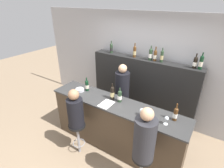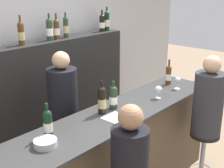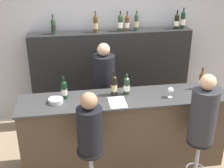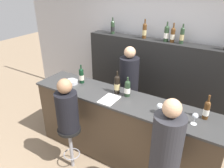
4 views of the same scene
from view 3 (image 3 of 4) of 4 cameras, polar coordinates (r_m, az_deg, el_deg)
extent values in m
cube|color=#B2B2B7|center=(5.25, -0.57, 7.12)|extent=(6.40, 0.05, 2.60)
cube|color=#473828|center=(4.32, 2.25, -8.85)|extent=(2.72, 0.55, 1.03)
cube|color=#333333|center=(4.05, 2.37, -2.65)|extent=(2.76, 0.59, 0.03)
cube|color=black|center=(5.22, -0.19, 1.13)|extent=(2.59, 0.28, 1.60)
cylinder|color=black|center=(4.02, -8.71, -1.30)|extent=(0.07, 0.07, 0.20)
cylinder|color=beige|center=(4.03, -8.70, -1.42)|extent=(0.07, 0.07, 0.08)
sphere|color=black|center=(3.98, -8.81, 0.02)|extent=(0.07, 0.07, 0.07)
cylinder|color=black|center=(3.95, -8.86, 0.73)|extent=(0.02, 0.02, 0.08)
cylinder|color=black|center=(4.06, 0.38, -0.51)|extent=(0.08, 0.08, 0.23)
cylinder|color=tan|center=(4.06, 0.38, -0.66)|extent=(0.08, 0.08, 0.09)
sphere|color=black|center=(4.01, 0.38, 0.98)|extent=(0.08, 0.08, 0.08)
cylinder|color=black|center=(3.98, 0.39, 1.74)|extent=(0.02, 0.02, 0.09)
cylinder|color=#233823|center=(4.09, 2.67, -0.57)|extent=(0.08, 0.08, 0.20)
cylinder|color=white|center=(4.10, 2.67, -0.70)|extent=(0.08, 0.08, 0.08)
sphere|color=#233823|center=(4.05, 2.70, 0.67)|extent=(0.08, 0.08, 0.08)
cylinder|color=#233823|center=(4.03, 2.72, 1.36)|extent=(0.02, 0.02, 0.07)
cylinder|color=#4C2D14|center=(4.40, 16.01, 0.37)|extent=(0.07, 0.07, 0.20)
cylinder|color=white|center=(4.41, 16.00, 0.25)|extent=(0.07, 0.07, 0.08)
sphere|color=#4C2D14|center=(4.36, 16.17, 1.56)|extent=(0.07, 0.07, 0.07)
cylinder|color=#4C2D14|center=(4.34, 16.27, 2.32)|extent=(0.02, 0.02, 0.10)
cylinder|color=#233823|center=(4.87, -10.65, 10.15)|extent=(0.07, 0.07, 0.20)
cylinder|color=black|center=(4.88, -10.64, 10.04)|extent=(0.07, 0.07, 0.08)
sphere|color=#233823|center=(4.85, -10.75, 11.31)|extent=(0.07, 0.07, 0.07)
cylinder|color=#233823|center=(4.84, -10.80, 11.94)|extent=(0.02, 0.02, 0.08)
cylinder|color=#4C2D14|center=(4.89, -3.02, 10.72)|extent=(0.07, 0.07, 0.22)
cylinder|color=tan|center=(4.89, -3.02, 10.60)|extent=(0.07, 0.07, 0.09)
sphere|color=#4C2D14|center=(4.86, -3.05, 12.00)|extent=(0.07, 0.07, 0.07)
cylinder|color=#4C2D14|center=(4.85, -3.07, 12.68)|extent=(0.02, 0.02, 0.09)
cylinder|color=#233823|center=(4.94, 1.55, 10.89)|extent=(0.08, 0.08, 0.22)
cylinder|color=white|center=(4.95, 1.55, 10.76)|extent=(0.08, 0.08, 0.09)
sphere|color=#233823|center=(4.92, 1.57, 12.13)|extent=(0.08, 0.08, 0.08)
cylinder|color=#233823|center=(4.91, 1.58, 12.78)|extent=(0.02, 0.02, 0.08)
cylinder|color=#4C2D14|center=(4.97, 2.77, 10.84)|extent=(0.07, 0.07, 0.20)
cylinder|color=beige|center=(4.97, 2.77, 10.72)|extent=(0.07, 0.07, 0.08)
sphere|color=#4C2D14|center=(4.94, 2.80, 11.98)|extent=(0.07, 0.07, 0.07)
cylinder|color=#4C2D14|center=(4.93, 2.81, 12.67)|extent=(0.02, 0.02, 0.09)
cylinder|color=#233823|center=(4.99, 4.47, 11.01)|extent=(0.06, 0.06, 0.23)
cylinder|color=tan|center=(5.00, 4.46, 10.88)|extent=(0.07, 0.07, 0.09)
sphere|color=#233823|center=(4.97, 4.51, 12.27)|extent=(0.06, 0.06, 0.06)
cylinder|color=#233823|center=(4.96, 4.53, 12.82)|extent=(0.02, 0.02, 0.07)
cylinder|color=black|center=(5.19, 11.73, 10.93)|extent=(0.07, 0.07, 0.20)
cylinder|color=white|center=(5.19, 11.72, 10.82)|extent=(0.08, 0.08, 0.08)
sphere|color=black|center=(5.16, 11.82, 11.97)|extent=(0.07, 0.07, 0.07)
cylinder|color=black|center=(5.15, 11.88, 12.60)|extent=(0.02, 0.02, 0.09)
cylinder|color=black|center=(5.22, 12.81, 11.15)|extent=(0.07, 0.07, 0.24)
cylinder|color=beige|center=(5.22, 12.80, 11.02)|extent=(0.07, 0.07, 0.09)
sphere|color=black|center=(5.19, 12.94, 12.42)|extent=(0.07, 0.07, 0.07)
cylinder|color=black|center=(5.18, 13.00, 13.00)|extent=(0.02, 0.02, 0.08)
cylinder|color=silver|center=(4.12, 10.53, -2.35)|extent=(0.06, 0.06, 0.00)
cylinder|color=silver|center=(4.10, 10.57, -1.95)|extent=(0.01, 0.01, 0.06)
sphere|color=silver|center=(4.07, 10.64, -1.12)|extent=(0.08, 0.08, 0.08)
cylinder|color=silver|center=(4.26, 15.78, -1.90)|extent=(0.07, 0.07, 0.00)
cylinder|color=silver|center=(4.25, 15.84, -1.43)|extent=(0.01, 0.01, 0.08)
sphere|color=silver|center=(4.22, 15.95, -0.60)|extent=(0.07, 0.07, 0.07)
cylinder|color=#B7B7BC|center=(3.97, -10.22, -3.01)|extent=(0.18, 0.18, 0.06)
cube|color=white|center=(3.92, 0.99, -3.37)|extent=(0.21, 0.30, 0.00)
cylinder|color=black|center=(3.74, -3.93, -12.15)|extent=(0.32, 0.32, 0.04)
cylinder|color=black|center=(3.57, -4.07, -8.38)|extent=(0.29, 0.29, 0.55)
sphere|color=#936B4C|center=(3.37, -4.26, -3.10)|extent=(0.19, 0.19, 0.19)
cylinder|color=gray|center=(4.25, 15.17, -13.77)|extent=(0.05, 0.05, 0.65)
cylinder|color=black|center=(4.04, 15.72, -9.95)|extent=(0.32, 0.32, 0.04)
cylinder|color=#28282D|center=(3.85, 16.35, -5.54)|extent=(0.32, 0.32, 0.68)
sphere|color=tan|center=(3.66, 17.17, 0.33)|extent=(0.19, 0.19, 0.19)
cylinder|color=black|center=(4.70, -1.44, -2.99)|extent=(0.31, 0.31, 1.43)
sphere|color=tan|center=(4.37, -1.56, 6.33)|extent=(0.18, 0.18, 0.18)
camera|label=1|loc=(2.48, 55.49, 12.29)|focal=28.00mm
camera|label=2|loc=(2.32, -46.38, 0.64)|focal=50.00mm
camera|label=4|loc=(2.36, 49.20, 7.14)|focal=35.00mm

